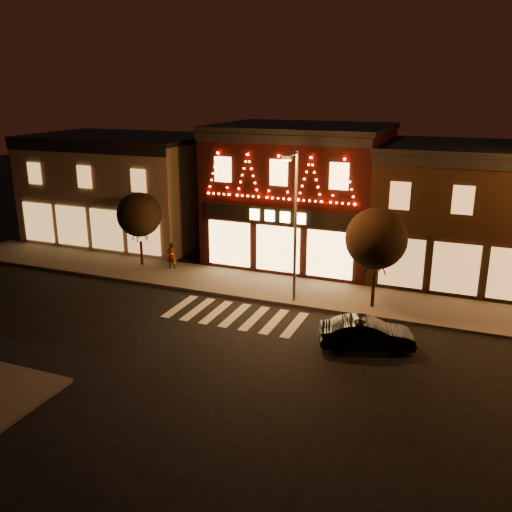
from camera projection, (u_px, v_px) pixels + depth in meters
The scene contains 10 objects.
ground at pixel (196, 350), 23.20m from camera, with size 120.00×120.00×0.00m, color black.
sidewalk_far at pixel (301, 292), 29.56m from camera, with size 44.00×4.00×0.15m, color #47423D.
building_left at pixel (123, 188), 39.20m from camera, with size 12.20×8.28×7.30m.
building_pulp at pixel (301, 193), 34.38m from camera, with size 10.20×8.34×8.30m.
building_right_a at pixel (464, 212), 31.11m from camera, with size 9.20×8.28×7.50m.
streetlamp_mid at pixel (294, 216), 26.79m from camera, with size 0.47×1.69×7.44m.
tree_left at pixel (139, 215), 32.98m from camera, with size 2.63×2.63×4.39m.
tree_right at pixel (376, 239), 26.43m from camera, with size 2.93×2.93×4.90m.
dark_sedan at pixel (367, 334), 23.21m from camera, with size 1.36×3.89×1.28m, color black.
pedestrian at pixel (172, 256), 32.90m from camera, with size 0.57×0.37×1.55m, color gray.
Camera 1 is at (10.20, -18.58, 10.53)m, focal length 39.30 mm.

